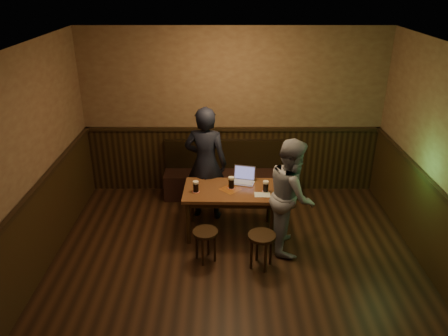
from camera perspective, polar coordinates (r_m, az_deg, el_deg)
room at (r=4.84m, az=1.75°, el=-4.86°), size 5.04×6.04×2.84m
bench at (r=7.49m, az=0.70°, el=-1.35°), size 2.20×0.50×0.95m
pub_table at (r=6.28m, az=0.84°, el=-3.55°), size 1.35×0.79×0.72m
stool_left at (r=5.82m, az=-2.44°, el=-8.98°), size 0.41×0.41×0.45m
stool_right at (r=5.71m, az=4.94°, el=-9.50°), size 0.46×0.46×0.49m
pint_left at (r=6.15m, az=-3.70°, el=-2.43°), size 0.11×0.11×0.17m
pint_mid at (r=6.24m, az=0.96°, el=-1.91°), size 0.11×0.11×0.18m
pint_right at (r=6.17m, az=5.47°, el=-2.39°), size 0.11×0.11×0.16m
laptop at (r=6.44m, az=2.59°, el=-1.33°), size 0.37×0.32×0.23m
menu at (r=6.11m, az=5.04°, el=-3.50°), size 0.22×0.16×0.00m
person_suit at (r=6.62m, az=-2.39°, el=0.57°), size 0.72×0.54×1.79m
person_grey at (r=5.95m, az=8.80°, el=-3.54°), size 0.65×0.81×1.61m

